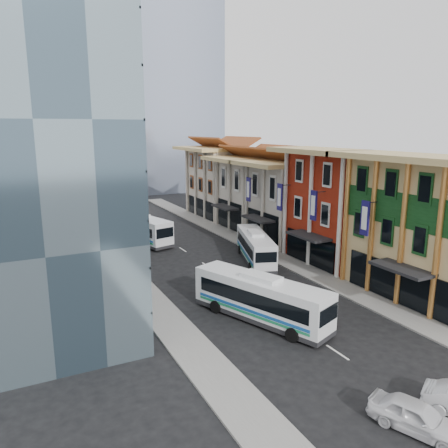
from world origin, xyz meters
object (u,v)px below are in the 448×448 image
bus_left_near (261,298)px  sedan_left (417,416)px  bus_right (255,246)px  shophouse_tan (437,230)px  bus_left_far (139,228)px  office_tower (22,122)px

bus_left_near → sedan_left: (0.25, -14.22, -1.08)m
bus_left_near → bus_right: 15.34m
shophouse_tan → bus_left_far: shophouse_tan is taller
bus_left_far → bus_right: (9.11, -14.10, -0.18)m
office_tower → sedan_left: bearing=-59.3°
shophouse_tan → bus_left_near: (-16.00, 2.55, -4.14)m
bus_left_far → office_tower: bearing=-144.7°
office_tower → bus_left_far: 24.65m
office_tower → shophouse_tan: bearing=-24.3°
bus_left_near → sedan_left: bus_left_near is taller
shophouse_tan → bus_left_far: bearing=120.4°
office_tower → bus_right: office_tower is taller
sedan_left → shophouse_tan: bearing=14.8°
bus_left_near → bus_right: bus_left_near is taller
sedan_left → bus_left_far: bearing=70.9°
bus_left_near → bus_left_far: bearing=72.2°
bus_right → bus_left_near: bearing=-100.0°
shophouse_tan → sedan_left: shophouse_tan is taller
bus_left_far → shophouse_tan: bearing=-74.5°
sedan_left → bus_right: bearing=53.6°
bus_left_near → bus_right: bearing=39.6°
bus_left_far → bus_left_near: bearing=-101.5°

